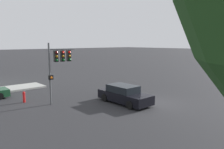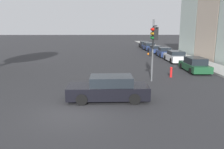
# 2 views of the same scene
# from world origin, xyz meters

# --- Properties ---
(ground_plane) EXTENTS (300.00, 300.00, 0.00)m
(ground_plane) POSITION_xyz_m (0.00, 0.00, 0.00)
(ground_plane) COLOR #28282B
(traffic_signal) EXTENTS (0.57, 2.38, 4.88)m
(traffic_signal) POSITION_xyz_m (5.24, 5.87, 3.45)
(traffic_signal) COLOR #515456
(traffic_signal) RESTS_ON ground_plane
(crossing_car_0) EXTENTS (4.74, 1.96, 1.46)m
(crossing_car_0) POSITION_xyz_m (1.80, 1.98, 0.69)
(crossing_car_0) COLOR black
(crossing_car_0) RESTS_ON ground_plane
(fire_hydrant) EXTENTS (0.22, 0.22, 0.92)m
(fire_hydrant) POSITION_xyz_m (7.38, 8.04, 0.49)
(fire_hydrant) COLOR red
(fire_hydrant) RESTS_ON ground_plane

